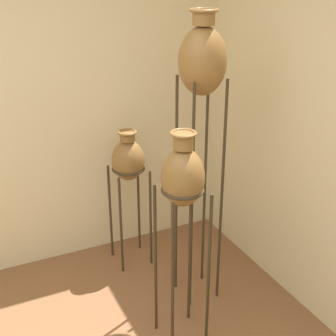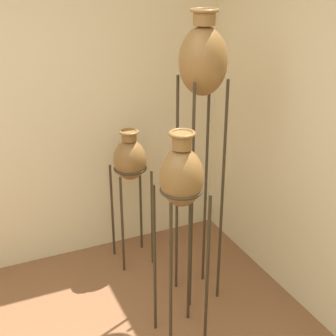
{
  "view_description": "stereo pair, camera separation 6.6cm",
  "coord_description": "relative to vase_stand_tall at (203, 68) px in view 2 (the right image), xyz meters",
  "views": [
    {
      "loc": [
        -0.0,
        -1.38,
        2.26
      ],
      "look_at": [
        1.24,
        1.23,
        1.02
      ],
      "focal_mm": 50.0,
      "sensor_mm": 36.0,
      "label": 1
    },
    {
      "loc": [
        0.06,
        -1.4,
        2.26
      ],
      "look_at": [
        1.24,
        1.23,
        1.02
      ],
      "focal_mm": 50.0,
      "sensor_mm": 36.0,
      "label": 2
    }
  ],
  "objects": [
    {
      "name": "vase_stand_short",
      "position": [
        -0.28,
        0.61,
        -0.81
      ],
      "size": [
        0.27,
        0.27,
        1.13
      ],
      "color": "#382D1E",
      "rests_on": "ground_plane"
    },
    {
      "name": "vase_stand_medium",
      "position": [
        -0.31,
        -0.36,
        -0.56
      ],
      "size": [
        0.27,
        0.27,
        1.43
      ],
      "color": "#382D1E",
      "rests_on": "ground_plane"
    },
    {
      "name": "vase_stand_tall",
      "position": [
        0.0,
        0.0,
        0.0
      ],
      "size": [
        0.3,
        0.3,
        2.04
      ],
      "color": "#382D1E",
      "rests_on": "ground_plane"
    }
  ]
}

